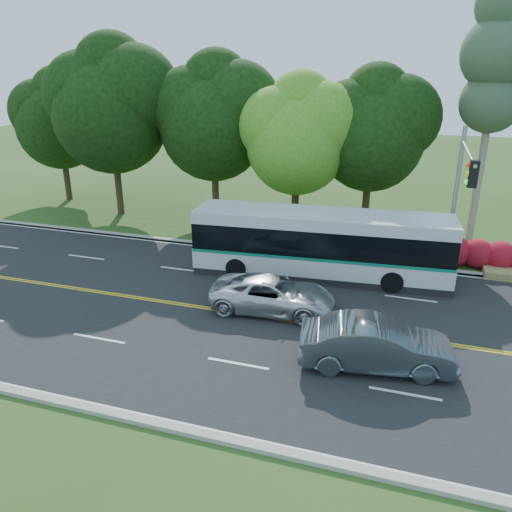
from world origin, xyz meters
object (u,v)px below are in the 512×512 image
(traffic_signal, at_px, (460,187))
(sedan, at_px, (377,345))
(transit_bus, at_px, (320,245))
(suv, at_px, (273,294))

(traffic_signal, height_order, sedan, traffic_signal)
(traffic_signal, bearing_deg, transit_bus, -174.55)
(sedan, height_order, suv, sedan)
(traffic_signal, bearing_deg, suv, -145.78)
(traffic_signal, distance_m, suv, 9.28)
(sedan, relative_size, suv, 1.00)
(transit_bus, distance_m, sedan, 7.86)
(traffic_signal, xyz_separation_m, transit_bus, (-5.81, -0.55, -3.10))
(transit_bus, xyz_separation_m, sedan, (3.27, -7.11, -0.71))
(traffic_signal, height_order, transit_bus, traffic_signal)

